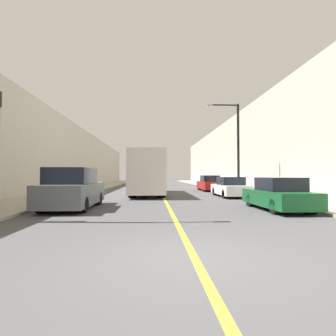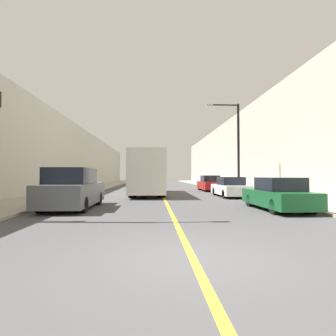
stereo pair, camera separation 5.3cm
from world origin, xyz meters
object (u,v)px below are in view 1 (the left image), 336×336
(parked_suv_left, at_px, (73,190))
(car_right_near, at_px, (278,195))
(street_lamp_right, at_px, (235,142))
(car_right_mid, at_px, (230,188))
(car_right_far, at_px, (209,184))
(bus, at_px, (148,173))

(parked_suv_left, relative_size, car_right_near, 1.14)
(parked_suv_left, xyz_separation_m, street_lamp_right, (10.62, 8.48, 3.46))
(car_right_mid, xyz_separation_m, car_right_far, (0.08, 7.30, 0.04))
(bus, bearing_deg, parked_suv_left, -110.88)
(parked_suv_left, bearing_deg, car_right_near, -6.38)
(bus, bearing_deg, car_right_near, -58.42)
(car_right_far, xyz_separation_m, street_lamp_right, (1.08, -5.05, 3.65))
(bus, height_order, car_right_far, bus)
(car_right_mid, bearing_deg, parked_suv_left, -146.60)
(car_right_mid, xyz_separation_m, street_lamp_right, (1.16, 2.24, 3.70))
(parked_suv_left, relative_size, street_lamp_right, 0.67)
(parked_suv_left, distance_m, street_lamp_right, 14.02)
(bus, distance_m, car_right_mid, 6.72)
(car_right_near, relative_size, street_lamp_right, 0.59)
(car_right_mid, distance_m, street_lamp_right, 4.47)
(car_right_near, xyz_separation_m, street_lamp_right, (1.10, 9.54, 3.69))
(car_right_mid, height_order, street_lamp_right, street_lamp_right)
(car_right_far, bearing_deg, bus, -142.95)
(car_right_near, height_order, street_lamp_right, street_lamp_right)
(car_right_far, bearing_deg, street_lamp_right, -77.94)
(car_right_near, distance_m, car_right_far, 14.60)
(bus, height_order, car_right_mid, bus)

